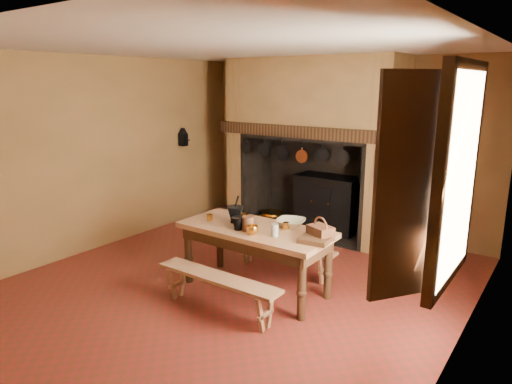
# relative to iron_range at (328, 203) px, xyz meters

# --- Properties ---
(floor) EXTENTS (5.50, 5.50, 0.00)m
(floor) POSITION_rel_iron_range_xyz_m (0.04, -2.45, -0.48)
(floor) COLOR maroon
(floor) RESTS_ON ground
(ceiling) EXTENTS (5.50, 5.50, 0.00)m
(ceiling) POSITION_rel_iron_range_xyz_m (0.04, -2.45, 2.32)
(ceiling) COLOR silver
(ceiling) RESTS_ON back_wall
(back_wall) EXTENTS (5.00, 0.02, 2.80)m
(back_wall) POSITION_rel_iron_range_xyz_m (0.04, 0.30, 0.92)
(back_wall) COLOR #996B3D
(back_wall) RESTS_ON floor
(wall_left) EXTENTS (0.02, 5.50, 2.80)m
(wall_left) POSITION_rel_iron_range_xyz_m (-2.46, -2.45, 0.92)
(wall_left) COLOR #996B3D
(wall_left) RESTS_ON floor
(wall_right) EXTENTS (0.02, 5.50, 2.80)m
(wall_right) POSITION_rel_iron_range_xyz_m (2.54, -2.45, 0.92)
(wall_right) COLOR #996B3D
(wall_right) RESTS_ON floor
(chimney_breast) EXTENTS (2.95, 0.96, 2.80)m
(chimney_breast) POSITION_rel_iron_range_xyz_m (-0.26, -0.14, 1.33)
(chimney_breast) COLOR #996B3D
(chimney_breast) RESTS_ON floor
(iron_range) EXTENTS (1.12, 0.55, 1.60)m
(iron_range) POSITION_rel_iron_range_xyz_m (0.00, 0.00, 0.00)
(iron_range) COLOR black
(iron_range) RESTS_ON floor
(hearth_pans) EXTENTS (0.51, 0.62, 0.20)m
(hearth_pans) POSITION_rel_iron_range_xyz_m (-1.01, -0.23, -0.39)
(hearth_pans) COLOR gold
(hearth_pans) RESTS_ON floor
(hanging_pans) EXTENTS (1.92, 0.29, 0.27)m
(hanging_pans) POSITION_rel_iron_range_xyz_m (-0.30, -0.64, 0.88)
(hanging_pans) COLOR black
(hanging_pans) RESTS_ON chimney_breast
(onion_string) EXTENTS (0.12, 0.10, 0.46)m
(onion_string) POSITION_rel_iron_range_xyz_m (1.04, -0.66, 0.85)
(onion_string) COLOR #B76121
(onion_string) RESTS_ON chimney_breast
(herb_bunch) EXTENTS (0.20, 0.20, 0.35)m
(herb_bunch) POSITION_rel_iron_range_xyz_m (1.22, -0.66, 0.90)
(herb_bunch) COLOR #525729
(herb_bunch) RESTS_ON chimney_breast
(window) EXTENTS (0.39, 1.75, 1.76)m
(window) POSITION_rel_iron_range_xyz_m (2.39, -2.85, 1.22)
(window) COLOR white
(window) RESTS_ON wall_right
(wall_coffee_mill) EXTENTS (0.23, 0.16, 0.31)m
(wall_coffee_mill) POSITION_rel_iron_range_xyz_m (-2.38, -0.90, 1.03)
(wall_coffee_mill) COLOR black
(wall_coffee_mill) RESTS_ON wall_left
(work_table) EXTENTS (1.80, 0.80, 0.78)m
(work_table) POSITION_rel_iron_range_xyz_m (0.31, -2.50, 0.17)
(work_table) COLOR #A4724B
(work_table) RESTS_ON floor
(bench_front) EXTENTS (1.51, 0.26, 0.42)m
(bench_front) POSITION_rel_iron_range_xyz_m (0.31, -3.19, -0.17)
(bench_front) COLOR #A4724B
(bench_front) RESTS_ON floor
(bench_back) EXTENTS (1.42, 0.25, 0.40)m
(bench_back) POSITION_rel_iron_range_xyz_m (0.31, -1.87, -0.18)
(bench_back) COLOR #A4724B
(bench_back) RESTS_ON floor
(mortar_large) EXTENTS (0.20, 0.20, 0.34)m
(mortar_large) POSITION_rel_iron_range_xyz_m (-0.00, -2.48, 0.41)
(mortar_large) COLOR black
(mortar_large) RESTS_ON work_table
(mortar_small) EXTENTS (0.15, 0.15, 0.25)m
(mortar_small) POSITION_rel_iron_range_xyz_m (0.20, -2.68, 0.38)
(mortar_small) COLOR black
(mortar_small) RESTS_ON work_table
(coffee_grinder) EXTENTS (0.20, 0.17, 0.21)m
(coffee_grinder) POSITION_rel_iron_range_xyz_m (0.22, -2.58, 0.37)
(coffee_grinder) COLOR #361C11
(coffee_grinder) RESTS_ON work_table
(brass_mug_a) EXTENTS (0.08, 0.08, 0.08)m
(brass_mug_a) POSITION_rel_iron_range_xyz_m (-0.29, -2.61, 0.33)
(brass_mug_a) COLOR gold
(brass_mug_a) RESTS_ON work_table
(brass_mug_b) EXTENTS (0.09, 0.09, 0.08)m
(brass_mug_b) POSITION_rel_iron_range_xyz_m (0.63, -2.35, 0.34)
(brass_mug_b) COLOR gold
(brass_mug_b) RESTS_ON work_table
(mixing_bowl) EXTENTS (0.40, 0.40, 0.08)m
(mixing_bowl) POSITION_rel_iron_range_xyz_m (0.61, -2.21, 0.34)
(mixing_bowl) COLOR #B1A988
(mixing_bowl) RESTS_ON work_table
(stoneware_crock) EXTENTS (0.16, 0.16, 0.17)m
(stoneware_crock) POSITION_rel_iron_range_xyz_m (0.31, -2.64, 0.38)
(stoneware_crock) COLOR #512E1E
(stoneware_crock) RESTS_ON work_table
(glass_jar) EXTENTS (0.10, 0.10, 0.14)m
(glass_jar) POSITION_rel_iron_range_xyz_m (0.67, -2.63, 0.37)
(glass_jar) COLOR beige
(glass_jar) RESTS_ON work_table
(wicker_basket) EXTENTS (0.31, 0.27, 0.25)m
(wicker_basket) POSITION_rel_iron_range_xyz_m (1.11, -2.42, 0.38)
(wicker_basket) COLOR #492415
(wicker_basket) RESTS_ON work_table
(wooden_tray) EXTENTS (0.34, 0.26, 0.05)m
(wooden_tray) POSITION_rel_iron_range_xyz_m (1.11, -2.56, 0.32)
(wooden_tray) COLOR #361C11
(wooden_tray) RESTS_ON work_table
(brass_cup) EXTENTS (0.16, 0.16, 0.11)m
(brass_cup) POSITION_rel_iron_range_xyz_m (0.43, -2.73, 0.35)
(brass_cup) COLOR gold
(brass_cup) RESTS_ON work_table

